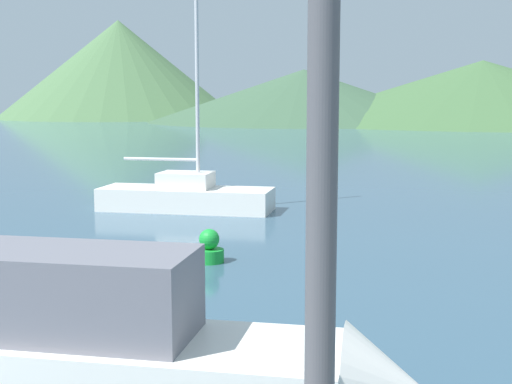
{
  "coord_description": "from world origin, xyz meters",
  "views": [
    {
      "loc": [
        6.8,
        -2.69,
        3.59
      ],
      "look_at": [
        0.77,
        14.0,
        1.2
      ],
      "focal_mm": 50.0,
      "sensor_mm": 36.0,
      "label": 1
    }
  ],
  "objects": [
    {
      "name": "sailboat_inner",
      "position": [
        -2.86,
        17.53,
        0.5
      ],
      "size": [
        5.64,
        2.49,
        8.69
      ],
      "rotation": [
        0.0,
        0.0,
        0.14
      ],
      "color": "white",
      "rests_on": "ground_plane"
    },
    {
      "name": "hill_central",
      "position": [
        -21.01,
        93.87,
        3.65
      ],
      "size": [
        43.51,
        43.51,
        7.3
      ],
      "color": "#38563D",
      "rests_on": "ground_plane"
    },
    {
      "name": "motorboat_near",
      "position": [
        2.94,
        4.13,
        0.62
      ],
      "size": [
        6.5,
        2.51,
        2.19
      ],
      "rotation": [
        0.0,
        0.0,
        0.15
      ],
      "color": "white",
      "rests_on": "ground_plane"
    },
    {
      "name": "hill_west",
      "position": [
        -55.04,
        101.8,
        7.99
      ],
      "size": [
        39.64,
        39.64,
        15.97
      ],
      "color": "#476B42",
      "rests_on": "ground_plane"
    },
    {
      "name": "hill_east",
      "position": [
        2.5,
        99.4,
        4.2
      ],
      "size": [
        54.12,
        54.12,
        8.4
      ],
      "color": "#3D6038",
      "rests_on": "ground_plane"
    },
    {
      "name": "buoy_marker",
      "position": [
        0.68,
        11.24,
        0.3
      ],
      "size": [
        0.64,
        0.64,
        0.73
      ],
      "color": "green",
      "rests_on": "ground_plane"
    }
  ]
}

